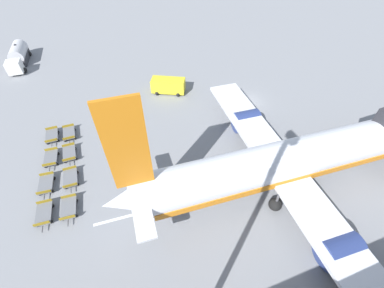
# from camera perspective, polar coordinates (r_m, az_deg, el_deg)

# --- Properties ---
(ground_plane) EXTENTS (500.00, 500.00, 0.00)m
(ground_plane) POSITION_cam_1_polar(r_m,az_deg,el_deg) (40.47, 12.28, 9.11)
(ground_plane) COLOR gray
(airplane) EXTENTS (32.66, 38.35, 13.96)m
(airplane) POSITION_cam_1_polar(r_m,az_deg,el_deg) (28.38, 20.85, -3.46)
(airplane) COLOR silver
(airplane) RESTS_ON ground_plane
(fuel_tanker_primary) EXTENTS (9.36, 3.36, 3.23)m
(fuel_tanker_primary) POSITION_cam_1_polar(r_m,az_deg,el_deg) (58.92, -34.13, 15.87)
(fuel_tanker_primary) COLOR white
(fuel_tanker_primary) RESTS_ON ground_plane
(service_van) EXTENTS (4.23, 5.57, 2.25)m
(service_van) POSITION_cam_1_polar(r_m,az_deg,el_deg) (41.32, -5.32, 12.85)
(service_van) COLOR yellow
(service_van) RESTS_ON ground_plane
(baggage_dolly_row_near_col_a) EXTENTS (3.31, 1.60, 0.92)m
(baggage_dolly_row_near_col_a) POSITION_cam_1_polar(r_m,az_deg,el_deg) (37.61, -28.68, 1.62)
(baggage_dolly_row_near_col_a) COLOR slate
(baggage_dolly_row_near_col_a) RESTS_ON ground_plane
(baggage_dolly_row_near_col_b) EXTENTS (3.35, 1.69, 0.92)m
(baggage_dolly_row_near_col_b) POSITION_cam_1_polar(r_m,az_deg,el_deg) (34.55, -28.86, -2.77)
(baggage_dolly_row_near_col_b) COLOR slate
(baggage_dolly_row_near_col_b) RESTS_ON ground_plane
(baggage_dolly_row_near_col_c) EXTENTS (3.35, 1.71, 0.92)m
(baggage_dolly_row_near_col_c) POSITION_cam_1_polar(r_m,az_deg,el_deg) (31.99, -29.69, -7.79)
(baggage_dolly_row_near_col_c) COLOR slate
(baggage_dolly_row_near_col_c) RESTS_ON ground_plane
(baggage_dolly_row_near_col_d) EXTENTS (3.34, 1.67, 0.92)m
(baggage_dolly_row_near_col_d) POSITION_cam_1_polar(r_m,az_deg,el_deg) (29.69, -30.03, -13.28)
(baggage_dolly_row_near_col_d) COLOR slate
(baggage_dolly_row_near_col_d) RESTS_ON ground_plane
(baggage_dolly_row_mid_a_col_a) EXTENTS (3.32, 1.60, 0.92)m
(baggage_dolly_row_mid_a_col_a) POSITION_cam_1_polar(r_m,az_deg,el_deg) (36.99, -25.65, 2.16)
(baggage_dolly_row_mid_a_col_a) COLOR slate
(baggage_dolly_row_mid_a_col_a) RESTS_ON ground_plane
(baggage_dolly_row_mid_a_col_b) EXTENTS (3.31, 1.60, 0.92)m
(baggage_dolly_row_mid_a_col_b) POSITION_cam_1_polar(r_m,az_deg,el_deg) (34.14, -25.60, -1.89)
(baggage_dolly_row_mid_a_col_b) COLOR slate
(baggage_dolly_row_mid_a_col_b) RESTS_ON ground_plane
(baggage_dolly_row_mid_a_col_c) EXTENTS (3.31, 1.58, 0.92)m
(baggage_dolly_row_mid_a_col_c) POSITION_cam_1_polar(r_m,az_deg,el_deg) (31.35, -25.38, -6.86)
(baggage_dolly_row_mid_a_col_c) COLOR slate
(baggage_dolly_row_mid_a_col_c) RESTS_ON ground_plane
(baggage_dolly_row_mid_a_col_d) EXTENTS (3.35, 1.70, 0.92)m
(baggage_dolly_row_mid_a_col_d) POSITION_cam_1_polar(r_m,az_deg,el_deg) (28.98, -25.70, -12.71)
(baggage_dolly_row_mid_a_col_d) COLOR slate
(baggage_dolly_row_mid_a_col_d) RESTS_ON ground_plane
(stand_guidance_stripe) EXTENTS (1.59, 24.95, 0.01)m
(stand_guidance_stripe) POSITION_cam_1_polar(r_m,az_deg,el_deg) (27.88, 5.08, -10.83)
(stand_guidance_stripe) COLOR white
(stand_guidance_stripe) RESTS_ON ground_plane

